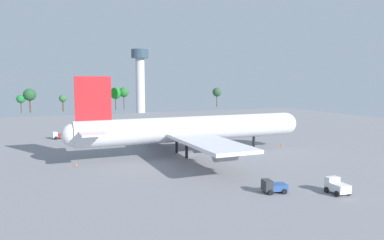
% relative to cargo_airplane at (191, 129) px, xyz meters
% --- Properties ---
extents(ground_plane, '(243.54, 243.54, 0.00)m').
position_rel_cargo_airplane_xyz_m(ground_plane, '(0.30, 0.00, -6.32)').
color(ground_plane, gray).
extents(cargo_airplane, '(60.89, 55.67, 18.99)m').
position_rel_cargo_airplane_xyz_m(cargo_airplane, '(0.00, 0.00, 0.00)').
color(cargo_airplane, silver).
rests_on(cargo_airplane, ground_plane).
extents(baggage_tug, '(5.07, 2.75, 2.09)m').
position_rel_cargo_airplane_xyz_m(baggage_tug, '(2.52, 28.92, -5.21)').
color(baggage_tug, '#333338').
rests_on(baggage_tug, ground_plane).
extents(pushback_tractor, '(4.53, 2.94, 2.26)m').
position_rel_cargo_airplane_xyz_m(pushback_tractor, '(-28.35, 38.86, -5.21)').
color(pushback_tractor, silver).
rests_on(pushback_tractor, ground_plane).
extents(cargo_loader, '(4.50, 3.67, 2.40)m').
position_rel_cargo_airplane_xyz_m(cargo_loader, '(7.71, 20.65, -5.20)').
color(cargo_loader, '#2D5193').
rests_on(cargo_loader, ground_plane).
extents(catering_truck, '(4.18, 3.17, 2.15)m').
position_rel_cargo_airplane_xyz_m(catering_truck, '(0.36, -33.37, -5.29)').
color(catering_truck, '#333338').
rests_on(catering_truck, ground_plane).
extents(maintenance_van, '(2.82, 3.88, 2.48)m').
position_rel_cargo_airplane_xyz_m(maintenance_van, '(9.39, -37.82, -5.11)').
color(maintenance_van, white).
rests_on(maintenance_van, ground_plane).
extents(safety_cone_nose, '(0.52, 0.52, 0.75)m').
position_rel_cargo_airplane_xyz_m(safety_cone_nose, '(27.70, 0.91, -5.95)').
color(safety_cone_nose, orange).
rests_on(safety_cone_nose, ground_plane).
extents(safety_cone_tail, '(0.45, 0.45, 0.64)m').
position_rel_cargo_airplane_xyz_m(safety_cone_tail, '(-27.10, -1.21, -6.00)').
color(safety_cone_tail, orange).
rests_on(safety_cone_tail, ground_plane).
extents(control_tower, '(9.68, 9.68, 35.95)m').
position_rel_cargo_airplane_xyz_m(control_tower, '(20.16, 122.30, 15.75)').
color(control_tower, silver).
rests_on(control_tower, ground_plane).
extents(tree_line_backdrop, '(166.28, 7.21, 14.84)m').
position_rel_cargo_airplane_xyz_m(tree_line_backdrop, '(-5.16, 147.77, 4.06)').
color(tree_line_backdrop, '#51381E').
rests_on(tree_line_backdrop, ground_plane).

